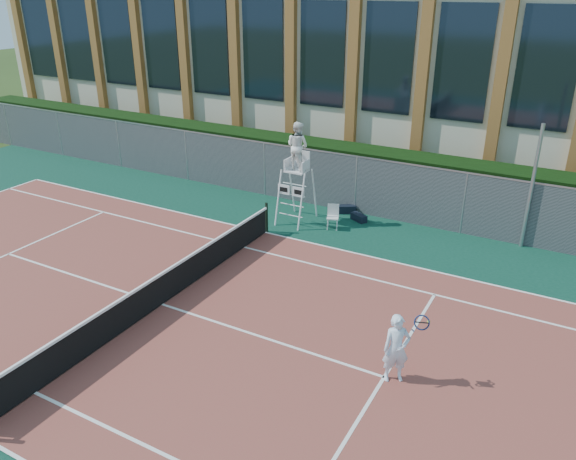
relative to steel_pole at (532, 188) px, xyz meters
The scene contains 13 objects.
ground 12.03m from the steel_pole, 132.75° to the right, with size 120.00×120.00×0.00m, color #233814.
apron 11.32m from the steel_pole, 136.24° to the right, with size 36.00×20.00×0.01m, color #0C3527.
tennis_court 12.02m from the steel_pole, 132.75° to the right, with size 23.77×10.97×0.02m, color brown.
tennis_net 11.95m from the steel_pole, 132.75° to the right, with size 0.10×11.30×1.10m.
fence 8.10m from the steel_pole, behind, with size 40.00×0.06×2.20m, color #595E60, non-canonical shape.
hedge 8.20m from the steel_pole, behind, with size 40.00×1.40×2.20m, color black.
building 12.43m from the steel_pole, 131.01° to the left, with size 45.00×10.60×8.22m.
steel_pole is the anchor object (origin of this frame).
umpire_chair 7.81m from the steel_pole, 167.76° to the right, with size 1.04×1.60×3.73m.
plastic_chair 6.56m from the steel_pole, 165.07° to the right, with size 0.52×0.52×0.88m.
sports_bag_near 6.57m from the steel_pole, behind, with size 0.70×0.28×0.30m, color black.
sports_bag_far 5.94m from the steel_pole, behind, with size 0.64×0.28×0.26m, color black.
tennis_player 8.85m from the steel_pole, 99.45° to the right, with size 0.97×0.75×1.64m.
Camera 1 is at (9.40, -9.87, 8.11)m, focal length 35.00 mm.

